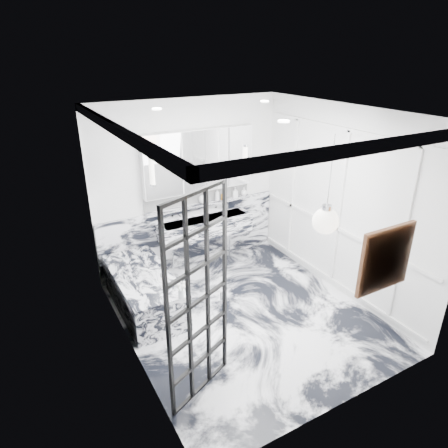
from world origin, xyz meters
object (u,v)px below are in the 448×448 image
mirror_cabinet (199,161)px  bathtub (144,291)px  crittall_door (198,301)px  trough_sink (205,227)px

mirror_cabinet → bathtub: mirror_cabinet is taller
mirror_cabinet → bathtub: (-1.32, -0.83, -1.54)m
crittall_door → mirror_cabinet: (1.29, 2.59, 0.68)m
crittall_door → bathtub: bearing=66.9°
crittall_door → bathtub: size_ratio=1.39×
trough_sink → mirror_cabinet: mirror_cabinet is taller
trough_sink → bathtub: bearing=-153.5°
trough_sink → bathtub: (-1.33, -0.66, -0.45)m
crittall_door → bathtub: (-0.04, 1.76, -0.87)m
crittall_door → trough_sink: size_ratio=1.43×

